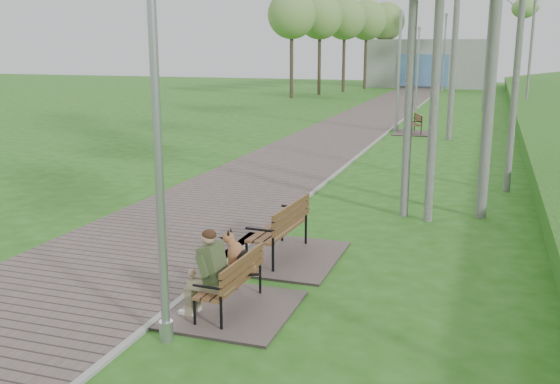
{
  "coord_description": "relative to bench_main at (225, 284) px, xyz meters",
  "views": [
    {
      "loc": [
        3.91,
        -4.94,
        3.5
      ],
      "look_at": [
        0.52,
        5.19,
        0.98
      ],
      "focal_mm": 40.0,
      "sensor_mm": 36.0,
      "label": 1
    }
  ],
  "objects": [
    {
      "name": "bench_third",
      "position": [
        0.3,
        18.49,
        -0.21
      ],
      "size": [
        1.58,
        1.75,
        0.97
      ],
      "color": "#62524F",
      "rests_on": "ground"
    },
    {
      "name": "lamp_post_near",
      "position": [
        -0.33,
        -1.02,
        1.68
      ],
      "size": [
        0.17,
        0.17,
        4.42
      ],
      "color": "#A2A4AA",
      "rests_on": "ground"
    },
    {
      "name": "kerb",
      "position": [
        -0.72,
        19.26,
        -0.36
      ],
      "size": [
        0.1,
        67.0,
        0.05
      ],
      "primitive_type": "cube",
      "color": "#999993",
      "rests_on": "ground"
    },
    {
      "name": "lamp_post_third",
      "position": [
        -0.61,
        27.16,
        1.7
      ],
      "size": [
        0.17,
        0.17,
        4.46
      ],
      "color": "#A2A4AA",
      "rests_on": "ground"
    },
    {
      "name": "lamp_post_second",
      "position": [
        -0.45,
        18.96,
        1.88
      ],
      "size": [
        0.19,
        0.19,
        4.86
      ],
      "color": "#A2A4AA",
      "rests_on": "ground"
    },
    {
      "name": "bench_second",
      "position": [
        -0.03,
        2.32,
        -0.16
      ],
      "size": [
        1.95,
        2.17,
        1.2
      ],
      "color": "#62524F",
      "rests_on": "ground"
    },
    {
      "name": "building_north",
      "position": [
        -2.22,
        48.73,
        1.61
      ],
      "size": [
        10.0,
        5.2,
        4.0
      ],
      "color": "#9E9E99",
      "rests_on": "ground"
    },
    {
      "name": "lamp_post_far",
      "position": [
        -0.44,
        43.38,
        2.36
      ],
      "size": [
        0.23,
        0.23,
        5.88
      ],
      "color": "#A2A4AA",
      "rests_on": "ground"
    },
    {
      "name": "pedestrian_near",
      "position": [
        -3.23,
        44.42,
        0.35
      ],
      "size": [
        0.56,
        0.39,
        1.48
      ],
      "primitive_type": "imported",
      "rotation": [
        0.0,
        0.0,
        3.07
      ],
      "color": "white",
      "rests_on": "ground"
    },
    {
      "name": "walkway",
      "position": [
        -2.47,
        19.26,
        -0.37
      ],
      "size": [
        3.5,
        67.0,
        0.04
      ],
      "primitive_type": "cube",
      "color": "#62524F",
      "rests_on": "ground"
    },
    {
      "name": "bench_main",
      "position": [
        0.0,
        0.0,
        0.0
      ],
      "size": [
        1.61,
        1.79,
        1.4
      ],
      "color": "#62524F",
      "rests_on": "ground"
    }
  ]
}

